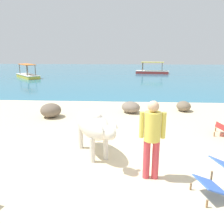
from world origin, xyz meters
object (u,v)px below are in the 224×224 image
(person_standing, at_px, (152,134))
(boat_red, at_px, (152,71))
(boat_yellow, at_px, (28,75))
(cow, at_px, (93,125))
(deck_chair_far, at_px, (219,177))

(person_standing, distance_m, boat_red, 22.73)
(boat_red, xyz_separation_m, boat_yellow, (-12.32, -5.00, 0.00))
(boat_red, bearing_deg, cow, -91.56)
(deck_chair_far, xyz_separation_m, person_standing, (-1.13, 0.55, 0.56))
(cow, distance_m, boat_yellow, 18.68)
(cow, bearing_deg, deck_chair_far, 28.39)
(deck_chair_far, bearing_deg, cow, -48.21)
(boat_yellow, bearing_deg, person_standing, 168.52)
(cow, distance_m, person_standing, 1.70)
(cow, xyz_separation_m, boat_red, (3.67, 21.55, -0.52))
(boat_red, distance_m, boat_yellow, 13.30)
(boat_yellow, bearing_deg, deck_chair_far, 170.45)
(deck_chair_far, xyz_separation_m, boat_yellow, (-11.11, 18.15, -0.13))
(cow, bearing_deg, boat_red, 141.82)
(person_standing, bearing_deg, cow, 52.83)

